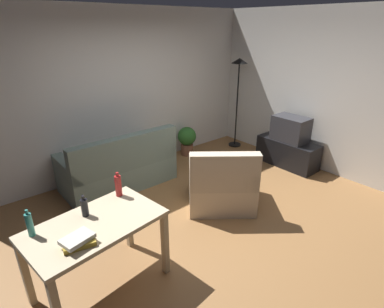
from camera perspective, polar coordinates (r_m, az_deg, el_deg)
ground_plane at (r=4.23m, az=3.38°, el=-11.95°), size 5.20×4.40×0.02m
wall_rear at (r=5.38m, az=-12.78°, el=11.13°), size 5.20×0.10×2.70m
wall_right at (r=5.69m, az=23.59°, el=10.44°), size 0.10×4.40×2.70m
couch at (r=4.98m, az=-13.33°, el=-2.61°), size 1.71×0.84×0.92m
tv_stand at (r=5.86m, az=17.38°, el=0.23°), size 0.44×1.10×0.48m
tv at (r=5.71m, az=17.94°, el=4.50°), size 0.41×0.60×0.44m
torchiere_lamp at (r=6.30m, az=8.67°, el=13.71°), size 0.32×0.32×1.81m
desk at (r=3.02m, az=-17.48°, el=-13.86°), size 1.28×0.85×0.76m
potted_plant at (r=6.02m, az=-0.95°, el=2.83°), size 0.36×0.36×0.57m
armchair at (r=4.35m, az=5.52°, el=-5.79°), size 1.23×1.22×0.92m
bottle_tall at (r=2.95m, az=-28.03°, el=-11.52°), size 0.06×0.06×0.25m
bottle_dark at (r=3.04m, az=-19.42°, el=-9.34°), size 0.07×0.07×0.21m
bottle_red at (r=3.26m, az=-13.60°, el=-5.72°), size 0.07×0.07×0.27m
book_stack at (r=2.72m, az=-20.48°, el=-14.99°), size 0.28×0.22×0.08m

